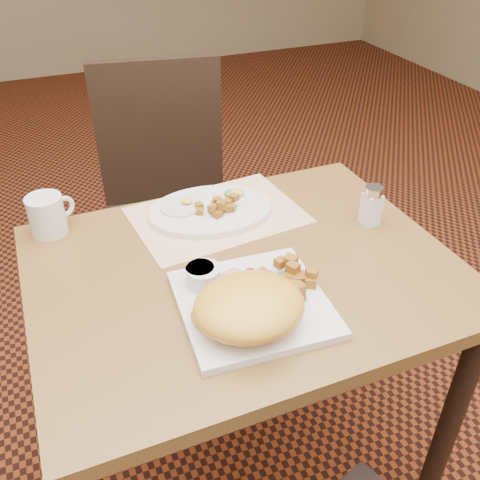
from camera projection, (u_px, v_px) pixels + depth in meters
name	position (u px, v px, depth m)	size (l,w,h in m)	color
ground	(243.00, 468.00, 1.57)	(8.00, 8.00, 0.00)	black
table	(244.00, 304.00, 1.21)	(0.90, 0.70, 0.75)	brown
chair_far	(167.00, 197.00, 1.81)	(0.49, 0.50, 0.97)	black
placemat	(217.00, 215.00, 1.31)	(0.40, 0.28, 0.00)	white
plate_square	(253.00, 304.00, 1.04)	(0.28, 0.28, 0.02)	silver
plate_oval	(211.00, 211.00, 1.31)	(0.30, 0.23, 0.02)	silver
hollandaise_mound	(248.00, 307.00, 0.96)	(0.21, 0.18, 0.08)	gold
ramekin	(203.00, 275.00, 1.06)	(0.07, 0.07, 0.04)	silver
garnish_sq	(236.00, 276.00, 1.08)	(0.09, 0.06, 0.03)	#387223
fried_egg	(182.00, 206.00, 1.31)	(0.10, 0.10, 0.02)	white
garnish_ov	(235.00, 193.00, 1.35)	(0.05, 0.04, 0.02)	#387223
salt_shaker	(372.00, 205.00, 1.26)	(0.04, 0.04, 0.10)	white
coffee_mug	(48.00, 215.00, 1.23)	(0.11, 0.08, 0.09)	silver
home_fries_sq	(287.00, 279.00, 1.06)	(0.12, 0.11, 0.04)	#A4671A
home_fries_ov	(219.00, 207.00, 1.29)	(0.11, 0.07, 0.03)	#A4671A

